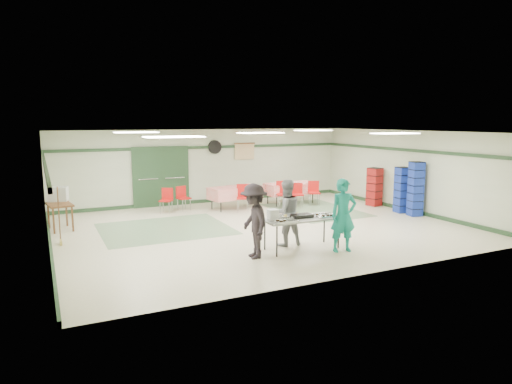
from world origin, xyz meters
name	(u,v)px	position (x,y,z in m)	size (l,w,h in m)	color
floor	(260,227)	(0.00, 0.00, 0.00)	(11.00, 11.00, 0.00)	beige
ceiling	(260,132)	(0.00, 0.00, 2.70)	(11.00, 11.00, 0.00)	white
wall_back	(207,166)	(0.00, 4.50, 1.35)	(11.00, 11.00, 0.00)	beige
wall_front	(363,208)	(0.00, -4.50, 1.35)	(11.00, 11.00, 0.00)	beige
wall_left	(45,194)	(-5.50, 0.00, 1.35)	(9.00, 9.00, 0.00)	beige
wall_right	(409,171)	(5.50, 0.00, 1.35)	(9.00, 9.00, 0.00)	beige
trim_back	(207,147)	(0.00, 4.47, 2.05)	(11.00, 0.06, 0.10)	#213D22
baseboard_back	(208,201)	(0.00, 4.47, 0.06)	(11.00, 0.06, 0.12)	#213D22
trim_left	(45,164)	(-5.47, 0.00, 2.05)	(9.00, 0.06, 0.10)	#213D22
baseboard_left	(51,248)	(-5.47, 0.00, 0.06)	(9.00, 0.06, 0.12)	#213D22
trim_right	(409,150)	(5.47, 0.00, 2.05)	(9.00, 0.06, 0.10)	#213D22
baseboard_right	(406,209)	(5.47, 0.00, 0.06)	(9.00, 0.06, 0.12)	#213D22
green_patch_a	(165,229)	(-2.50, 1.00, 0.00)	(3.50, 3.00, 0.01)	gray
green_patch_b	(315,210)	(2.80, 1.50, 0.00)	(2.50, 3.50, 0.01)	gray
double_door_left	(148,178)	(-2.20, 4.44, 1.05)	(0.90, 0.06, 2.10)	gray
double_door_right	(174,176)	(-1.25, 4.44, 1.05)	(0.90, 0.06, 2.10)	gray
door_frame	(161,177)	(-1.73, 4.42, 1.05)	(2.00, 0.03, 2.15)	#213D22
wall_fan	(215,147)	(0.30, 4.44, 2.05)	(0.50, 0.50, 0.10)	black
scroll_banner	(245,152)	(1.50, 4.44, 1.85)	(0.80, 0.02, 0.60)	#D6C486
serving_table	(302,219)	(-0.09, -2.41, 0.72)	(1.92, 0.80, 0.76)	#B0AFAB
sheet_tray_right	(325,216)	(0.50, -2.51, 0.77)	(0.55, 0.41, 0.02)	silver
sheet_tray_mid	(292,217)	(-0.26, -2.24, 0.77)	(0.62, 0.47, 0.02)	silver
sheet_tray_left	(283,221)	(-0.68, -2.58, 0.77)	(0.58, 0.44, 0.02)	silver
baking_pan	(302,216)	(-0.08, -2.38, 0.80)	(0.48, 0.30, 0.08)	black
foam_box_stack	(273,215)	(-0.84, -2.35, 0.88)	(0.22, 0.20, 0.25)	white
volunteer_teal	(343,215)	(0.68, -2.97, 0.85)	(0.62, 0.41, 1.70)	#148F81
volunteer_grey	(286,213)	(-0.26, -1.94, 0.81)	(0.79, 0.61, 1.62)	gray
volunteer_dark	(254,221)	(-1.40, -2.54, 0.83)	(1.07, 0.62, 1.66)	black
dining_table_a	(290,188)	(2.67, 2.95, 0.57)	(1.91, 0.93, 0.77)	red
dining_table_b	(235,192)	(0.47, 2.95, 0.57)	(1.92, 1.09, 0.77)	red
chair_a	(297,192)	(2.63, 2.37, 0.51)	(0.50, 0.50, 0.83)	red
chair_b	(283,191)	(2.04, 2.38, 0.57)	(0.54, 0.54, 0.93)	red
chair_c	(314,190)	(3.32, 2.37, 0.52)	(0.52, 0.52, 0.86)	red
chair_d	(243,195)	(0.51, 2.38, 0.56)	(0.56, 0.56, 0.91)	red
chair_loose_a	(183,196)	(-1.27, 3.42, 0.50)	(0.47, 0.47, 0.82)	red
chair_loose_b	(167,198)	(-1.87, 3.21, 0.50)	(0.53, 0.53, 0.82)	red
crate_stack_blue_a	(402,190)	(5.15, -0.09, 0.76)	(0.39, 0.39, 1.51)	#192E98
crate_stack_red	(374,187)	(5.15, 1.27, 0.68)	(0.42, 0.42, 1.36)	maroon
crate_stack_blue_b	(416,189)	(5.15, -0.69, 0.87)	(0.38, 0.38, 1.74)	#192E98
printer_table	(60,207)	(-5.15, 2.14, 0.65)	(0.73, 1.00, 0.74)	brown
office_printer	(58,194)	(-5.15, 2.63, 0.94)	(0.50, 0.44, 0.40)	#B6B6B1
broom	(59,215)	(-5.23, 0.51, 0.74)	(0.03, 0.03, 1.43)	brown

